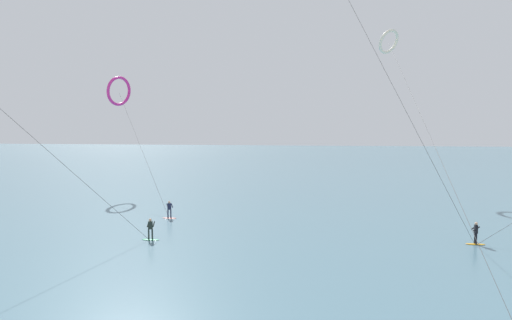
{
  "coord_description": "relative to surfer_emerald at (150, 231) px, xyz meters",
  "views": [
    {
      "loc": [
        4.08,
        -8.21,
        8.82
      ],
      "look_at": [
        0.0,
        20.05,
        6.67
      ],
      "focal_mm": 30.25,
      "sensor_mm": 36.0,
      "label": 1
    }
  ],
  "objects": [
    {
      "name": "kite_ivory",
      "position": [
        22.86,
        34.21,
        20.45
      ],
      "size": [
        4.06,
        50.16,
        23.07
      ],
      "rotation": [
        0.0,
        0.0,
        3.86
      ],
      "color": "silver",
      "rests_on": "ground"
    },
    {
      "name": "surfer_coral",
      "position": [
        -1.28,
        7.91,
        0.0
      ],
      "size": [
        1.4,
        0.71,
        1.7
      ],
      "rotation": [
        0.0,
        0.0,
        3.75
      ],
      "color": "#EA7260",
      "rests_on": "ground"
    },
    {
      "name": "kite_magenta",
      "position": [
        -14.72,
        25.71,
        13.08
      ],
      "size": [
        14.73,
        19.95,
        16.01
      ],
      "rotation": [
        0.0,
        0.0,
        4.32
      ],
      "color": "#CC288E",
      "rests_on": "ground"
    },
    {
      "name": "surfer_emerald",
      "position": [
        0.0,
        0.0,
        0.0
      ],
      "size": [
        1.4,
        0.6,
        1.7
      ],
      "rotation": [
        0.0,
        0.0,
        3.26
      ],
      "color": "#199351",
      "rests_on": "ground"
    },
    {
      "name": "surfer_amber",
      "position": [
        24.61,
        2.22,
        0.0
      ],
      "size": [
        1.4,
        0.59,
        1.7
      ],
      "rotation": [
        0.0,
        0.0,
        1.56
      ],
      "color": "orange",
      "rests_on": "ground"
    },
    {
      "name": "sea_water",
      "position": [
        8.78,
        81.76,
        -0.78
      ],
      "size": [
        400.0,
        200.0,
        0.08
      ],
      "primitive_type": "cube",
      "color": "slate",
      "rests_on": "ground"
    }
  ]
}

